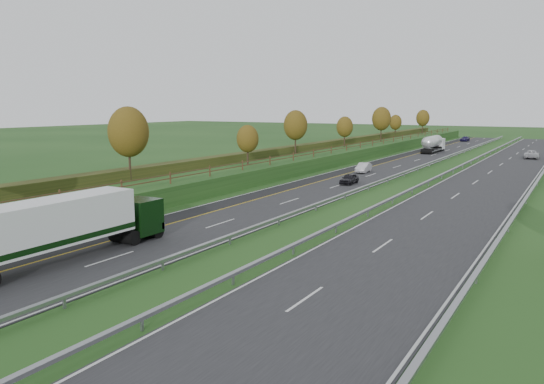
{
  "coord_description": "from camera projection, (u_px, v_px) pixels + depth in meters",
  "views": [
    {
      "loc": [
        26.81,
        -11.98,
        9.75
      ],
      "look_at": [
        3.44,
        27.73,
        2.2
      ],
      "focal_mm": 35.0,
      "sensor_mm": 36.0,
      "label": 1
    }
  ],
  "objects": [
    {
      "name": "ground",
      "position": [
        410.0,
        182.0,
        67.96
      ],
      "size": [
        400.0,
        400.0,
        0.0
      ],
      "primitive_type": "plane",
      "color": "#1E4418",
      "rests_on": "ground"
    },
    {
      "name": "near_carriageway",
      "position": [
        365.0,
        174.0,
        76.21
      ],
      "size": [
        10.5,
        200.0,
        0.04
      ],
      "primitive_type": "cube",
      "color": "#242427",
      "rests_on": "ground"
    },
    {
      "name": "far_carriageway",
      "position": [
        487.0,
        182.0,
        67.95
      ],
      "size": [
        10.5,
        200.0,
        0.04
      ],
      "primitive_type": "cube",
      "color": "#242427",
      "rests_on": "ground"
    },
    {
      "name": "hard_shoulder",
      "position": [
        341.0,
        172.0,
        78.09
      ],
      "size": [
        3.0,
        200.0,
        0.04
      ],
      "primitive_type": "cube",
      "color": "black",
      "rests_on": "ground"
    },
    {
      "name": "lane_markings",
      "position": [
        409.0,
        177.0,
        72.9
      ],
      "size": [
        26.75,
        200.0,
        0.01
      ],
      "color": "silver",
      "rests_on": "near_carriageway"
    },
    {
      "name": "embankment_left",
      "position": [
        286.0,
        162.0,
        82.56
      ],
      "size": [
        12.0,
        200.0,
        2.0
      ],
      "primitive_type": "cube",
      "color": "#1E4418",
      "rests_on": "ground"
    },
    {
      "name": "hedge_left",
      "position": [
        275.0,
        152.0,
        83.31
      ],
      "size": [
        2.2,
        180.0,
        1.1
      ],
      "primitive_type": "cube",
      "color": "#283214",
      "rests_on": "embankment_left"
    },
    {
      "name": "fence_left",
      "position": [
        311.0,
        153.0,
        79.68
      ],
      "size": [
        0.12,
        189.06,
        1.2
      ],
      "color": "#422B19",
      "rests_on": "embankment_left"
    },
    {
      "name": "median_barrier_near",
      "position": [
        404.0,
        172.0,
        73.26
      ],
      "size": [
        0.32,
        200.0,
        0.71
      ],
      "color": "gray",
      "rests_on": "ground"
    },
    {
      "name": "median_barrier_far",
      "position": [
        442.0,
        175.0,
        70.71
      ],
      "size": [
        0.32,
        200.0,
        0.71
      ],
      "color": "gray",
      "rests_on": "ground"
    },
    {
      "name": "outer_barrier_far",
      "position": [
        538.0,
        181.0,
        64.96
      ],
      "size": [
        0.32,
        200.0,
        0.71
      ],
      "color": "gray",
      "rests_on": "ground"
    },
    {
      "name": "trees_left",
      "position": [
        277.0,
        128.0,
        78.65
      ],
      "size": [
        6.64,
        164.3,
        7.66
      ],
      "color": "#2D2116",
      "rests_on": "embankment_left"
    },
    {
      "name": "box_lorry",
      "position": [
        56.0,
        227.0,
        32.58
      ],
      "size": [
        2.58,
        16.28,
        4.06
      ],
      "color": "black",
      "rests_on": "near_carriageway"
    },
    {
      "name": "road_tanker",
      "position": [
        433.0,
        144.0,
        110.62
      ],
      "size": [
        2.4,
        11.22,
        3.46
      ],
      "color": "silver",
      "rests_on": "near_carriageway"
    },
    {
      "name": "car_dark_near",
      "position": [
        349.0,
        179.0,
        66.21
      ],
      "size": [
        1.67,
        3.85,
        1.29
      ],
      "primitive_type": "imported",
      "rotation": [
        0.0,
        0.0,
        0.04
      ],
      "color": "black",
      "rests_on": "near_carriageway"
    },
    {
      "name": "car_silver_mid",
      "position": [
        364.0,
        168.0,
        77.56
      ],
      "size": [
        1.87,
        4.37,
        1.4
      ],
      "primitive_type": "imported",
      "rotation": [
        0.0,
        0.0,
        0.09
      ],
      "color": "silver",
      "rests_on": "near_carriageway"
    },
    {
      "name": "car_small_far",
      "position": [
        465.0,
        139.0,
        144.76
      ],
      "size": [
        2.07,
        4.51,
        1.28
      ],
      "primitive_type": "imported",
      "rotation": [
        0.0,
        0.0,
        -0.07
      ],
      "color": "#1C1646",
      "rests_on": "near_carriageway"
    },
    {
      "name": "car_oncoming",
      "position": [
        532.0,
        154.0,
        97.98
      ],
      "size": [
        2.76,
        5.55,
        1.51
      ],
      "primitive_type": "imported",
      "rotation": [
        0.0,
        0.0,
        3.19
      ],
      "color": "silver",
      "rests_on": "far_carriageway"
    }
  ]
}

